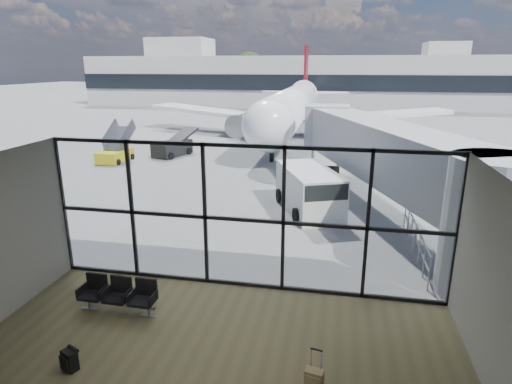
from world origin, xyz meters
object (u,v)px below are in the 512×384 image
(backpack, at_px, (69,360))
(belt_loader, at_px, (173,147))
(seating_row, at_px, (119,293))
(airliner, at_px, (293,106))
(mobile_stairs, at_px, (116,154))
(suitcase, at_px, (314,382))
(service_van, at_px, (310,190))

(backpack, relative_size, belt_loader, 0.12)
(seating_row, height_order, backpack, seating_row)
(airliner, xyz_separation_m, mobile_stairs, (-10.93, -15.47, -2.20))
(seating_row, xyz_separation_m, mobile_stairs, (-9.82, 17.80, 0.00))
(suitcase, bearing_deg, seating_row, 170.11)
(suitcase, height_order, service_van, service_van)
(belt_loader, bearing_deg, mobile_stairs, -121.27)
(seating_row, distance_m, mobile_stairs, 20.33)
(service_van, bearing_deg, airliner, 76.01)
(backpack, height_order, airliner, airliner)
(backpack, distance_m, service_van, 12.86)
(airliner, xyz_separation_m, service_van, (3.47, -23.74, -1.71))
(belt_loader, bearing_deg, airliner, 77.21)
(belt_loader, distance_m, mobile_stairs, 4.29)
(seating_row, xyz_separation_m, belt_loader, (-6.56, 20.58, 0.10))
(suitcase, distance_m, service_van, 11.78)
(suitcase, relative_size, service_van, 0.20)
(mobile_stairs, bearing_deg, airliner, 56.30)
(seating_row, relative_size, backpack, 4.16)
(backpack, xyz_separation_m, airliner, (1.02, 35.77, 2.49))
(airliner, relative_size, service_van, 6.92)
(backpack, bearing_deg, service_van, 93.13)
(airliner, xyz_separation_m, belt_loader, (-7.66, -12.69, -2.10))
(service_van, bearing_deg, suitcase, -107.55)
(belt_loader, bearing_deg, suitcase, -43.65)
(suitcase, height_order, belt_loader, belt_loader)
(seating_row, distance_m, belt_loader, 21.60)
(belt_loader, height_order, mobile_stairs, mobile_stairs)
(backpack, distance_m, airliner, 35.87)
(seating_row, bearing_deg, backpack, -87.00)
(backpack, bearing_deg, seating_row, 115.65)
(mobile_stairs, bearing_deg, belt_loader, 41.94)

